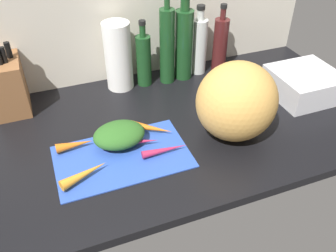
% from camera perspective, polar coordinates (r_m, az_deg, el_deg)
% --- Properties ---
extents(ground_plane, '(1.70, 0.80, 0.03)m').
position_cam_1_polar(ground_plane, '(1.25, -3.89, -0.84)').
color(ground_plane, black).
extents(wall_back, '(1.70, 0.03, 0.60)m').
position_cam_1_polar(wall_back, '(1.43, -9.44, 18.36)').
color(wall_back, beige).
rests_on(wall_back, ground_plane).
extents(cutting_board, '(0.41, 0.25, 0.01)m').
position_cam_1_polar(cutting_board, '(1.13, -7.25, -4.78)').
color(cutting_board, '#2D51B7').
rests_on(cutting_board, ground_plane).
extents(carrot_0, '(0.11, 0.03, 0.03)m').
position_cam_1_polar(carrot_0, '(1.17, -14.60, -2.89)').
color(carrot_0, orange).
rests_on(carrot_0, cutting_board).
extents(carrot_1, '(0.15, 0.03, 0.02)m').
position_cam_1_polar(carrot_1, '(1.12, -0.51, -3.81)').
color(carrot_1, '#B2264C').
rests_on(carrot_1, cutting_board).
extents(carrot_2, '(0.18, 0.08, 0.03)m').
position_cam_1_polar(carrot_2, '(1.14, -5.97, -2.56)').
color(carrot_2, '#B2264C').
rests_on(carrot_2, cutting_board).
extents(carrot_3, '(0.12, 0.08, 0.02)m').
position_cam_1_polar(carrot_3, '(1.17, -6.91, -1.98)').
color(carrot_3, red).
rests_on(carrot_3, cutting_board).
extents(carrot_4, '(0.11, 0.04, 0.03)m').
position_cam_1_polar(carrot_4, '(1.19, -7.84, -0.95)').
color(carrot_4, orange).
rests_on(carrot_4, cutting_board).
extents(carrot_5, '(0.13, 0.11, 0.03)m').
position_cam_1_polar(carrot_5, '(1.20, -2.69, -0.33)').
color(carrot_5, orange).
rests_on(carrot_5, cutting_board).
extents(carrot_6, '(0.15, 0.08, 0.03)m').
position_cam_1_polar(carrot_6, '(1.06, -13.12, -7.41)').
color(carrot_6, orange).
rests_on(carrot_6, cutting_board).
extents(carrot_greens_pile, '(0.17, 0.13, 0.07)m').
position_cam_1_polar(carrot_greens_pile, '(1.15, -7.74, -1.40)').
color(carrot_greens_pile, '#2D6023').
rests_on(carrot_greens_pile, cutting_board).
extents(winter_squash, '(0.26, 0.24, 0.26)m').
position_cam_1_polar(winter_squash, '(1.16, 10.82, 3.83)').
color(winter_squash, gold).
rests_on(winter_squash, ground_plane).
extents(knife_block, '(0.11, 0.17, 0.25)m').
position_cam_1_polar(knife_block, '(1.40, -23.97, 5.95)').
color(knife_block, brown).
rests_on(knife_block, ground_plane).
extents(paper_towel_roll, '(0.10, 0.10, 0.27)m').
position_cam_1_polar(paper_towel_roll, '(1.41, -8.03, 10.86)').
color(paper_towel_roll, white).
rests_on(paper_towel_roll, ground_plane).
extents(bottle_0, '(0.06, 0.06, 0.27)m').
position_cam_1_polar(bottle_0, '(1.43, -3.87, 10.49)').
color(bottle_0, '#19421E').
rests_on(bottle_0, ground_plane).
extents(bottle_1, '(0.06, 0.06, 0.38)m').
position_cam_1_polar(bottle_1, '(1.43, -0.15, 12.66)').
color(bottle_1, '#19421E').
rests_on(bottle_1, ground_plane).
extents(bottle_2, '(0.07, 0.07, 0.35)m').
position_cam_1_polar(bottle_2, '(1.47, 2.55, 12.99)').
color(bottle_2, '#19421E').
rests_on(bottle_2, ground_plane).
extents(bottle_3, '(0.07, 0.07, 0.29)m').
position_cam_1_polar(bottle_3, '(1.52, 4.91, 12.66)').
color(bottle_3, silver).
rests_on(bottle_3, ground_plane).
extents(bottle_4, '(0.06, 0.06, 0.28)m').
position_cam_1_polar(bottle_4, '(1.55, 8.28, 12.71)').
color(bottle_4, '#471919').
rests_on(bottle_4, ground_plane).
extents(dish_rack, '(0.24, 0.23, 0.10)m').
position_cam_1_polar(dish_rack, '(1.48, 20.78, 6.27)').
color(dish_rack, silver).
rests_on(dish_rack, ground_plane).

